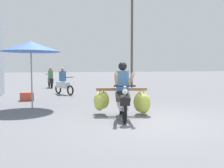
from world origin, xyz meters
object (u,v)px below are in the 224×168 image
Objects in this scene: motorbike_distant_ahead_left at (63,84)px; market_umbrella_near_shop at (31,47)px; motorbike_distant_far_ahead at (50,80)px; motorbike_distant_ahead_right at (124,83)px; utility_pole at (132,43)px; produce_crate at (27,96)px; motorbike_main_loaded at (123,99)px.

motorbike_distant_ahead_left is 0.63× the size of market_umbrella_near_shop.
motorbike_distant_ahead_left is 4.41m from motorbike_distant_far_ahead.
utility_pole reaches higher than motorbike_distant_ahead_right.
motorbike_distant_ahead_right is at bearing -54.92° from motorbike_distant_far_ahead.
produce_crate is (-4.85, -1.24, -0.39)m from motorbike_distant_ahead_right.
motorbike_distant_ahead_right is 2.83× the size of produce_crate.
utility_pole reaches higher than market_umbrella_near_shop.
motorbike_distant_ahead_right is at bearing 35.59° from market_umbrella_near_shop.
utility_pole is (7.04, 8.18, 1.11)m from market_umbrella_near_shop.
market_umbrella_near_shop is 10.85m from utility_pole.
motorbike_distant_ahead_left is 2.62× the size of produce_crate.
motorbike_distant_far_ahead is 6.41m from produce_crate.
motorbike_main_loaded is 3.55× the size of produce_crate.
motorbike_distant_far_ahead is (-3.52, 5.02, 0.00)m from motorbike_distant_ahead_right.
market_umbrella_near_shop reaches higher than motorbike_distant_ahead_right.
motorbike_main_loaded is 1.23× the size of motorbike_distant_far_ahead.
motorbike_distant_far_ahead is 6.53m from utility_pole.
market_umbrella_near_shop reaches higher than produce_crate.
utility_pole reaches higher than produce_crate.
motorbike_main_loaded is at bearing -80.04° from motorbike_distant_ahead_left.
market_umbrella_near_shop is (-2.57, 2.23, 1.62)m from motorbike_main_loaded.
motorbike_main_loaded is 0.86× the size of market_umbrella_near_shop.
motorbike_distant_far_ahead is 0.25× the size of utility_pole.
motorbike_main_loaded reaches higher than motorbike_distant_far_ahead.
motorbike_distant_far_ahead is at bearing 78.02° from produce_crate.
motorbike_distant_ahead_right and motorbike_distant_far_ahead have the same top height.
produce_crate is 9.99m from utility_pole.
motorbike_distant_ahead_left is 0.91× the size of motorbike_distant_far_ahead.
utility_pole is (2.43, 4.88, 2.68)m from motorbike_distant_ahead_right.
motorbike_main_loaded is 0.31× the size of utility_pole.
utility_pole reaches higher than motorbike_main_loaded.
motorbike_distant_ahead_left is 3.19m from motorbike_distant_ahead_right.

